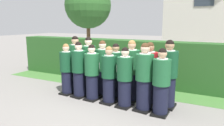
# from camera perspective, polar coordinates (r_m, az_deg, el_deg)

# --- Properties ---
(ground_plane) EXTENTS (60.00, 60.00, 0.00)m
(ground_plane) POSITION_cam_1_polar(r_m,az_deg,el_deg) (5.93, -1.12, -10.42)
(ground_plane) COLOR gray
(student_front_row_0) EXTENTS (0.40, 0.46, 1.53)m
(student_front_row_0) POSITION_cam_1_polar(r_m,az_deg,el_deg) (6.58, -11.89, -1.92)
(student_front_row_0) COLOR black
(student_front_row_0) RESTS_ON ground
(student_front_row_1) EXTENTS (0.43, 0.50, 1.61)m
(student_front_row_1) POSITION_cam_1_polar(r_m,az_deg,el_deg) (6.25, -8.68, -2.11)
(student_front_row_1) COLOR black
(student_front_row_1) RESTS_ON ground
(student_front_row_2) EXTENTS (0.40, 0.50, 1.56)m
(student_front_row_2) POSITION_cam_1_polar(r_m,az_deg,el_deg) (5.97, -5.31, -2.88)
(student_front_row_2) COLOR black
(student_front_row_2) RESTS_ON ground
(student_front_row_3) EXTENTS (0.40, 0.51, 1.53)m
(student_front_row_3) POSITION_cam_1_polar(r_m,az_deg,el_deg) (5.70, -0.79, -3.62)
(student_front_row_3) COLOR black
(student_front_row_3) RESTS_ON ground
(student_front_row_4) EXTENTS (0.40, 0.51, 1.54)m
(student_front_row_4) POSITION_cam_1_polar(r_m,az_deg,el_deg) (5.44, 3.44, -4.26)
(student_front_row_4) COLOR black
(student_front_row_4) RESTS_ON ground
(student_front_row_5) EXTENTS (0.45, 0.53, 1.67)m
(student_front_row_5) POSITION_cam_1_polar(r_m,az_deg,el_deg) (5.27, 8.55, -4.18)
(student_front_row_5) COLOR black
(student_front_row_5) RESTS_ON ground
(student_front_row_6) EXTENTS (0.41, 0.49, 1.58)m
(student_front_row_6) POSITION_cam_1_polar(r_m,az_deg,el_deg) (5.09, 12.91, -5.38)
(student_front_row_6) COLOR black
(student_front_row_6) RESTS_ON ground
(student_rear_row_0) EXTENTS (0.45, 0.56, 1.72)m
(student_rear_row_0) POSITION_cam_1_polar(r_m,az_deg,el_deg) (6.96, -9.57, -0.35)
(student_rear_row_0) COLOR black
(student_rear_row_0) RESTS_ON ground
(student_rear_row_1) EXTENTS (0.45, 0.55, 1.71)m
(student_rear_row_1) POSITION_cam_1_polar(r_m,az_deg,el_deg) (6.64, -6.14, -0.84)
(student_rear_row_1) COLOR black
(student_rear_row_1) RESTS_ON ground
(student_rear_row_2) EXTENTS (0.44, 0.54, 1.63)m
(student_rear_row_2) POSITION_cam_1_polar(r_m,az_deg,el_deg) (6.36, -2.49, -1.67)
(student_rear_row_2) COLOR black
(student_rear_row_2) RESTS_ON ground
(student_rear_row_3) EXTENTS (0.41, 0.51, 1.56)m
(student_rear_row_3) POSITION_cam_1_polar(r_m,az_deg,el_deg) (6.14, 0.99, -2.43)
(student_rear_row_3) COLOR black
(student_rear_row_3) RESTS_ON ground
(student_rear_row_4) EXTENTS (0.45, 0.53, 1.68)m
(student_rear_row_4) POSITION_cam_1_polar(r_m,az_deg,el_deg) (5.89, 5.17, -2.47)
(student_rear_row_4) COLOR black
(student_rear_row_4) RESTS_ON ground
(student_in_red_blazer) EXTENTS (0.43, 0.51, 1.64)m
(student_in_red_blazer) POSITION_cam_1_polar(r_m,az_deg,el_deg) (5.74, 9.84, -3.10)
(student_in_red_blazer) COLOR black
(student_in_red_blazer) RESTS_ON ground
(student_rear_row_6) EXTENTS (0.45, 0.50, 1.72)m
(student_rear_row_6) POSITION_cam_1_polar(r_m,az_deg,el_deg) (5.57, 14.67, -3.29)
(student_rear_row_6) COLOR black
(student_rear_row_6) RESTS_ON ground
(hedge) EXTENTS (10.18, 0.70, 1.53)m
(hedge) POSITION_cam_1_polar(r_m,az_deg,el_deg) (7.64, 6.68, 0.25)
(hedge) COLOR #285623
(hedge) RESTS_ON ground
(oak_tree_left) EXTENTS (2.94, 2.94, 4.69)m
(oak_tree_left) POSITION_cam_1_polar(r_m,az_deg,el_deg) (14.19, -6.40, 14.95)
(oak_tree_left) COLOR brown
(oak_tree_left) RESTS_ON ground
(lawn_strip) EXTENTS (10.18, 0.90, 0.01)m
(lawn_strip) POSITION_cam_1_polar(r_m,az_deg,el_deg) (7.10, 4.22, -6.82)
(lawn_strip) COLOR #477A38
(lawn_strip) RESTS_ON ground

